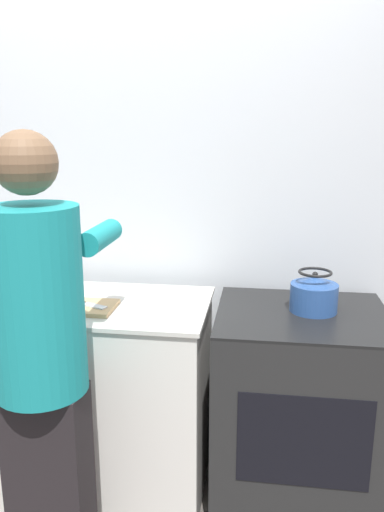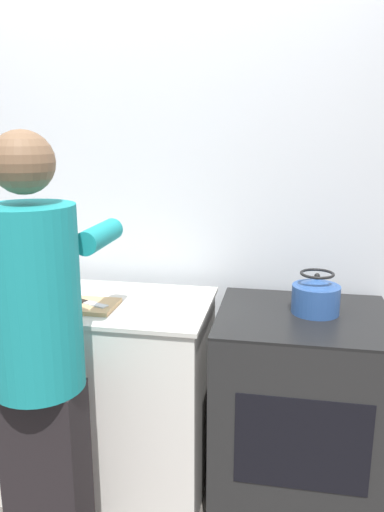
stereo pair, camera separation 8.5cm
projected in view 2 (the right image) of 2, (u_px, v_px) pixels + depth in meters
The scene contains 8 objects.
wall_back at pixel (154, 206), 2.55m from camera, with size 8.00×0.05×2.60m.
counter at pixel (55, 388), 2.41m from camera, with size 1.50×0.60×0.92m.
oven at pixel (299, 409), 2.24m from camera, with size 0.74×0.65×0.91m.
person at pixel (40, 351), 1.76m from camera, with size 0.36×0.60×1.67m.
cutting_board at pixel (81, 305), 2.17m from camera, with size 0.30×0.20×0.02m.
knife at pixel (89, 303), 2.17m from camera, with size 0.18×0.10×0.01m.
kettle at pixel (316, 296), 2.14m from camera, with size 0.20×0.20×0.18m.
bowl_prep at pixel (2, 301), 2.18m from camera, with size 0.17×0.17×0.05m.
Camera 2 is at (0.65, -1.74, 1.66)m, focal length 35.00 mm.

